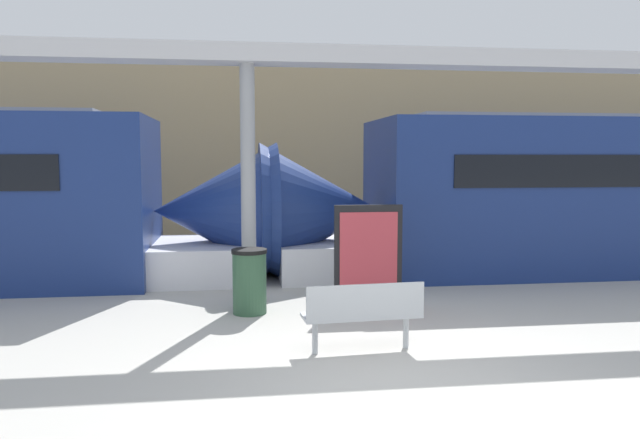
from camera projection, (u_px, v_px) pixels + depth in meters
name	position (u px, v px, depth m)	size (l,w,h in m)	color
ground_plane	(410.00, 394.00, 6.19)	(60.00, 60.00, 0.00)	#B2AFA8
station_wall	(297.00, 152.00, 17.27)	(56.00, 0.20, 5.00)	tan
bench_near	(363.00, 311.00, 7.43)	(1.46, 0.55, 0.86)	#ADB2B7
trash_bin	(250.00, 281.00, 9.35)	(0.53, 0.53, 0.98)	#2D5138
poster_board	(368.00, 255.00, 9.82)	(1.08, 0.07, 1.60)	black
support_column_near	(248.00, 186.00, 9.80)	(0.23, 0.23, 3.78)	gray
canopy_beam	(247.00, 54.00, 9.60)	(28.00, 0.60, 0.28)	#B7B7BC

